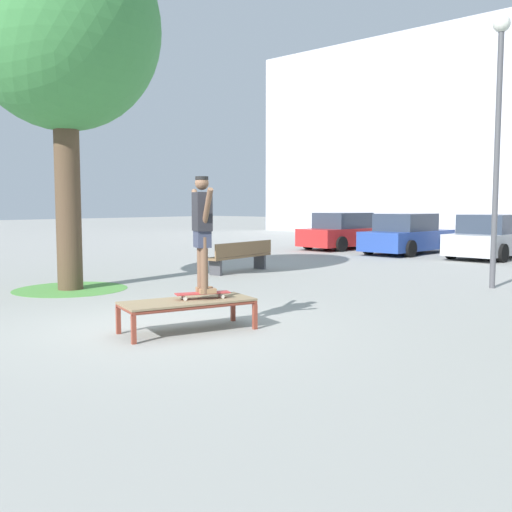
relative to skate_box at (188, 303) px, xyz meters
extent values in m
plane|color=#999993|center=(-0.47, -0.03, -0.41)|extent=(120.00, 120.00, 0.00)
cube|color=brown|center=(-0.03, 0.98, -0.22)|extent=(0.08, 0.08, 0.38)
cube|color=brown|center=(0.63, 0.76, -0.22)|extent=(0.08, 0.08, 0.38)
cube|color=brown|center=(-0.63, -0.76, -0.22)|extent=(0.08, 0.08, 0.38)
cube|color=brown|center=(0.03, -0.98, -0.22)|extent=(0.08, 0.08, 0.38)
cylinder|color=brown|center=(-0.33, 0.11, -0.01)|extent=(0.67, 1.81, 0.05)
cylinder|color=brown|center=(0.33, -0.11, -0.01)|extent=(0.67, 1.81, 0.05)
cylinder|color=brown|center=(0.30, 0.87, -0.01)|extent=(0.73, 0.29, 0.05)
cylinder|color=brown|center=(-0.30, -0.87, -0.01)|extent=(0.73, 0.29, 0.05)
cube|color=#847051|center=(0.00, 0.00, 0.03)|extent=(1.34, 2.04, 0.03)
cube|color=#B23333|center=(0.08, 0.23, 0.13)|extent=(0.56, 0.80, 0.02)
cylinder|color=silver|center=(0.15, 0.51, 0.07)|extent=(0.05, 0.06, 0.06)
cylinder|color=silver|center=(0.28, 0.44, 0.07)|extent=(0.05, 0.06, 0.06)
cylinder|color=silver|center=(-0.12, 0.02, 0.07)|extent=(0.05, 0.06, 0.06)
cylinder|color=silver|center=(0.01, -0.05, 0.07)|extent=(0.05, 0.06, 0.06)
cylinder|color=brown|center=(-0.01, 0.28, 0.55)|extent=(0.11, 0.11, 0.82)
cube|color=#99704C|center=(0.01, 0.32, 0.17)|extent=(0.20, 0.26, 0.07)
cylinder|color=brown|center=(0.17, 0.18, 0.55)|extent=(0.11, 0.11, 0.82)
cube|color=#99704C|center=(0.19, 0.22, 0.17)|extent=(0.20, 0.26, 0.07)
cube|color=#33384C|center=(0.08, 0.23, 0.92)|extent=(0.36, 0.32, 0.24)
cube|color=#232328|center=(0.08, 0.23, 1.32)|extent=(0.42, 0.37, 0.56)
cylinder|color=brown|center=(-0.18, 0.37, 1.40)|extent=(0.39, 0.26, 0.52)
cylinder|color=brown|center=(0.34, 0.08, 1.40)|extent=(0.39, 0.26, 0.52)
sphere|color=brown|center=(0.08, 0.23, 1.73)|extent=(0.20, 0.20, 0.20)
cylinder|color=black|center=(0.08, 0.23, 1.80)|extent=(0.19, 0.19, 0.05)
cylinder|color=brown|center=(-5.05, 1.13, 1.49)|extent=(0.53, 0.53, 3.80)
ellipsoid|color=#3D8442|center=(-5.05, 1.13, 5.12)|extent=(4.08, 4.08, 4.28)
cylinder|color=#519342|center=(-5.05, 1.13, -0.41)|extent=(2.42, 2.42, 0.01)
cube|color=red|center=(-6.80, 14.84, 0.10)|extent=(2.15, 4.36, 0.70)
cube|color=#2D3847|center=(-6.82, 14.69, 0.77)|extent=(1.78, 2.26, 0.64)
cylinder|color=black|center=(-7.50, 16.23, -0.11)|extent=(0.28, 0.62, 0.60)
cylinder|color=black|center=(-5.81, 16.04, -0.11)|extent=(0.28, 0.62, 0.60)
cylinder|color=black|center=(-7.79, 13.64, -0.11)|extent=(0.28, 0.62, 0.60)
cylinder|color=black|center=(-6.10, 13.45, -0.11)|extent=(0.28, 0.62, 0.60)
cube|color=#28479E|center=(-3.76, 14.39, 0.10)|extent=(1.94, 4.29, 0.70)
cube|color=#2D3847|center=(-3.77, 14.24, 0.77)|extent=(1.68, 2.19, 0.64)
cylinder|color=black|center=(-4.54, 15.73, -0.11)|extent=(0.25, 0.61, 0.60)
cylinder|color=black|center=(-2.84, 15.64, -0.11)|extent=(0.25, 0.61, 0.60)
cylinder|color=black|center=(-4.69, 13.14, -0.11)|extent=(0.25, 0.61, 0.60)
cylinder|color=black|center=(-2.99, 13.04, -0.11)|extent=(0.25, 0.61, 0.60)
cube|color=#B7BABF|center=(-0.73, 14.64, 0.10)|extent=(1.98, 4.31, 0.70)
cube|color=#2D3847|center=(-0.74, 14.49, 0.77)|extent=(1.70, 2.20, 0.64)
cylinder|color=black|center=(-1.49, 16.00, -0.11)|extent=(0.26, 0.61, 0.60)
cylinder|color=black|center=(-1.66, 13.40, -0.11)|extent=(0.26, 0.61, 0.60)
cylinder|color=black|center=(0.03, 13.29, -0.11)|extent=(0.26, 0.61, 0.60)
cube|color=brown|center=(-4.49, 5.90, 0.02)|extent=(0.62, 2.43, 0.06)
cube|color=brown|center=(-4.29, 5.91, 0.24)|extent=(0.22, 2.40, 0.36)
cube|color=#424247|center=(-4.42, 4.94, -0.21)|extent=(0.38, 0.11, 0.40)
cube|color=#424247|center=(-4.56, 6.86, -0.21)|extent=(0.38, 0.11, 0.40)
cylinder|color=#4C4C51|center=(1.78, 7.36, 2.34)|extent=(0.12, 0.12, 5.50)
sphere|color=silver|center=(1.78, 7.36, 5.24)|extent=(0.36, 0.36, 0.36)
camera|label=1|loc=(6.19, -5.55, 1.43)|focal=40.52mm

